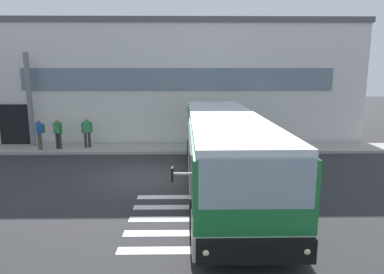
# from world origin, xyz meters

# --- Properties ---
(ground_plane) EXTENTS (80.00, 90.00, 0.02)m
(ground_plane) POSITION_xyz_m (0.00, 0.00, -0.01)
(ground_plane) COLOR #2B2B2D
(ground_plane) RESTS_ON ground
(bay_paint_stripes) EXTENTS (4.40, 3.96, 0.01)m
(bay_paint_stripes) POSITION_xyz_m (2.00, -4.20, 0.00)
(bay_paint_stripes) COLOR silver
(bay_paint_stripes) RESTS_ON ground
(terminal_building) EXTENTS (25.17, 13.80, 7.16)m
(terminal_building) POSITION_xyz_m (-0.69, 11.65, 3.57)
(terminal_building) COLOR silver
(terminal_building) RESTS_ON ground
(boarding_curb) EXTENTS (27.37, 2.00, 0.15)m
(boarding_curb) POSITION_xyz_m (0.00, 4.80, 0.07)
(boarding_curb) COLOR #9E9B93
(boarding_curb) RESTS_ON ground
(entry_support_column) EXTENTS (0.28, 0.28, 5.09)m
(entry_support_column) POSITION_xyz_m (-7.07, 5.40, 2.69)
(entry_support_column) COLOR slate
(entry_support_column) RESTS_ON boarding_curb
(bus_main_foreground) EXTENTS (3.03, 11.89, 2.70)m
(bus_main_foreground) POSITION_xyz_m (2.85, -1.31, 1.34)
(bus_main_foreground) COLOR #1E7238
(bus_main_foreground) RESTS_ON ground
(passenger_near_column) EXTENTS (0.50, 0.52, 1.68)m
(passenger_near_column) POSITION_xyz_m (-6.24, 4.44, 1.11)
(passenger_near_column) COLOR #4C4233
(passenger_near_column) RESTS_ON boarding_curb
(passenger_by_doorway) EXTENTS (0.56, 0.34, 1.68)m
(passenger_by_doorway) POSITION_xyz_m (-5.34, 4.57, 1.08)
(passenger_by_doorway) COLOR #2D2D33
(passenger_by_doorway) RESTS_ON boarding_curb
(passenger_at_curb_edge) EXTENTS (0.55, 0.35, 1.68)m
(passenger_at_curb_edge) POSITION_xyz_m (-3.90, 4.89, 1.08)
(passenger_at_curb_edge) COLOR #2D2D33
(passenger_at_curb_edge) RESTS_ON boarding_curb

